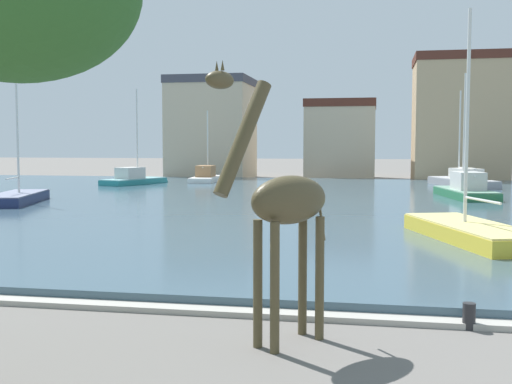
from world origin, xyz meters
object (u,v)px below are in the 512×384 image
Objects in this scene: sailboat_navy at (20,199)px; sailboat_grey at (458,182)px; sailboat_yellow at (462,233)px; sailboat_white at (208,178)px; sailboat_teal at (137,181)px; mooring_bollard at (469,316)px; sailboat_green at (463,192)px; giraffe_statue at (284,206)px.

sailboat_navy is 0.87× the size of sailboat_grey.
sailboat_yellow is at bearing -96.95° from sailboat_grey.
sailboat_teal reaches higher than sailboat_white.
sailboat_yellow is 0.87× the size of sailboat_grey.
sailboat_yellow reaches higher than sailboat_white.
mooring_bollard is (-1.20, -10.14, -0.20)m from sailboat_yellow.
sailboat_white is at bearing 145.65° from sailboat_green.
giraffe_statue is 0.59× the size of sailboat_yellow.
sailboat_green is 0.84× the size of sailboat_grey.
sailboat_yellow is (17.31, -30.72, -0.09)m from sailboat_white.
sailboat_teal is at bearing 161.02° from sailboat_green.
sailboat_grey is at bearing 83.05° from sailboat_yellow.
mooring_bollard is (20.60, -35.73, -0.31)m from sailboat_teal.
sailboat_white reaches higher than giraffe_statue.
sailboat_navy is at bearing -161.97° from sailboat_green.
mooring_bollard is at bearing -42.67° from sailboat_navy.
sailboat_teal is 33.62m from sailboat_yellow.
sailboat_green is (19.64, -13.42, 0.07)m from sailboat_white.
sailboat_yellow reaches higher than sailboat_teal.
sailboat_teal is 0.86× the size of sailboat_grey.
sailboat_teal is 16.31m from sailboat_navy.
giraffe_statue is 12.71m from sailboat_yellow.
sailboat_green is at bearing 82.33° from sailboat_yellow.
sailboat_white is 16.25× the size of mooring_bollard.
giraffe_statue is 29.86m from sailboat_green.
sailboat_navy reaches higher than giraffe_statue.
sailboat_white is 22.00m from sailboat_navy.
sailboat_grey is at bearing 84.21° from sailboat_green.
sailboat_green is 27.66m from mooring_bollard.
sailboat_white is at bearing 111.52° from mooring_bollard.
sailboat_teal is at bearing 119.97° from mooring_bollard.
sailboat_white is 1.01× the size of sailboat_yellow.
sailboat_green is 10.85m from sailboat_grey.
sailboat_navy is 15.96× the size of mooring_bollard.
sailboat_teal is at bearing 130.43° from sailboat_yellow.
giraffe_statue is 0.52× the size of sailboat_grey.
sailboat_teal is 1.02× the size of sailboat_green.
sailboat_grey is 38.51m from mooring_bollard.
sailboat_yellow reaches higher than sailboat_grey.
sailboat_navy is (-22.28, 9.28, -0.00)m from sailboat_yellow.
sailboat_yellow is 1.01× the size of sailboat_navy.
sailboat_navy is at bearing -91.67° from sailboat_teal.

